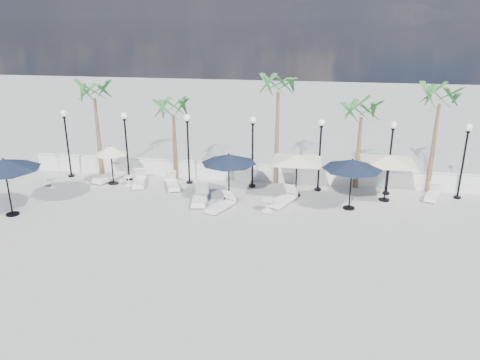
% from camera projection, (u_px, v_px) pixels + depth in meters
% --- Properties ---
extents(ground, '(100.00, 100.00, 0.00)m').
position_uv_depth(ground, '(231.00, 240.00, 19.25)').
color(ground, '#A1A09C').
rests_on(ground, ground).
extents(balustrade, '(26.00, 0.30, 1.01)m').
position_uv_depth(balustrade, '(255.00, 173.00, 26.07)').
color(balustrade, silver).
rests_on(balustrade, ground).
extents(lamppost_0, '(0.36, 0.36, 3.84)m').
position_uv_depth(lamppost_0, '(66.00, 134.00, 26.06)').
color(lamppost_0, black).
rests_on(lamppost_0, ground).
extents(lamppost_1, '(0.36, 0.36, 3.84)m').
position_uv_depth(lamppost_1, '(126.00, 137.00, 25.53)').
color(lamppost_1, black).
rests_on(lamppost_1, ground).
extents(lamppost_2, '(0.36, 0.36, 3.84)m').
position_uv_depth(lamppost_2, '(188.00, 139.00, 25.00)').
color(lamppost_2, black).
rests_on(lamppost_2, ground).
extents(lamppost_3, '(0.36, 0.36, 3.84)m').
position_uv_depth(lamppost_3, '(253.00, 142.00, 24.47)').
color(lamppost_3, black).
rests_on(lamppost_3, ground).
extents(lamppost_4, '(0.36, 0.36, 3.84)m').
position_uv_depth(lamppost_4, '(320.00, 145.00, 23.94)').
color(lamppost_4, black).
rests_on(lamppost_4, ground).
extents(lamppost_5, '(0.36, 0.36, 3.84)m').
position_uv_depth(lamppost_5, '(391.00, 148.00, 23.40)').
color(lamppost_5, black).
rests_on(lamppost_5, ground).
extents(lamppost_6, '(0.36, 0.36, 3.84)m').
position_uv_depth(lamppost_6, '(465.00, 151.00, 22.87)').
color(lamppost_6, black).
rests_on(lamppost_6, ground).
extents(palm_0, '(2.60, 2.60, 5.50)m').
position_uv_depth(palm_0, '(94.00, 96.00, 25.89)').
color(palm_0, brown).
rests_on(palm_0, ground).
extents(palm_1, '(2.60, 2.60, 4.70)m').
position_uv_depth(palm_1, '(173.00, 112.00, 25.47)').
color(palm_1, brown).
rests_on(palm_1, ground).
extents(palm_2, '(2.60, 2.60, 6.10)m').
position_uv_depth(palm_2, '(278.00, 90.00, 24.15)').
color(palm_2, brown).
rests_on(palm_2, ground).
extents(palm_3, '(2.60, 2.60, 4.90)m').
position_uv_depth(palm_3, '(361.00, 115.00, 23.89)').
color(palm_3, brown).
rests_on(palm_3, ground).
extents(palm_4, '(2.60, 2.60, 5.70)m').
position_uv_depth(palm_4, '(440.00, 102.00, 23.07)').
color(palm_4, brown).
rests_on(palm_4, ground).
extents(lounger_0, '(1.07, 1.96, 0.70)m').
position_uv_depth(lounger_0, '(139.00, 181.00, 25.43)').
color(lounger_0, silver).
rests_on(lounger_0, ground).
extents(lounger_1, '(1.26, 1.93, 0.69)m').
position_uv_depth(lounger_1, '(172.00, 184.00, 25.05)').
color(lounger_1, silver).
rests_on(lounger_1, ground).
extents(lounger_2, '(1.27, 2.17, 0.77)m').
position_uv_depth(lounger_2, '(109.00, 176.00, 26.17)').
color(lounger_2, silver).
rests_on(lounger_2, ground).
extents(lounger_3, '(0.95, 2.16, 0.78)m').
position_uv_depth(lounger_3, '(200.00, 197.00, 23.08)').
color(lounger_3, silver).
rests_on(lounger_3, ground).
extents(lounger_4, '(1.26, 1.91, 0.69)m').
position_uv_depth(lounger_4, '(221.00, 205.00, 22.22)').
color(lounger_4, silver).
rests_on(lounger_4, ground).
extents(lounger_5, '(1.39, 2.05, 0.74)m').
position_uv_depth(lounger_5, '(283.00, 199.00, 22.88)').
color(lounger_5, silver).
rests_on(lounger_5, ground).
extents(lounger_6, '(1.10, 1.77, 0.63)m').
position_uv_depth(lounger_6, '(432.00, 195.00, 23.57)').
color(lounger_6, silver).
rests_on(lounger_6, ground).
extents(side_table_0, '(0.48, 0.48, 0.47)m').
position_uv_depth(side_table_0, '(52.00, 183.00, 25.06)').
color(side_table_0, silver).
rests_on(side_table_0, ground).
extents(side_table_1, '(0.50, 0.50, 0.48)m').
position_uv_depth(side_table_1, '(129.00, 180.00, 25.46)').
color(side_table_1, silver).
rests_on(side_table_1, ground).
extents(side_table_2, '(0.59, 0.59, 0.58)m').
position_uv_depth(side_table_2, '(267.00, 204.00, 22.03)').
color(side_table_2, silver).
rests_on(side_table_2, ground).
extents(parasol_navy_left, '(3.13, 3.13, 2.77)m').
position_uv_depth(parasol_navy_left, '(4.00, 165.00, 20.91)').
color(parasol_navy_left, black).
rests_on(parasol_navy_left, ground).
extents(parasol_navy_mid, '(2.73, 2.73, 2.45)m').
position_uv_depth(parasol_navy_mid, '(229.00, 159.00, 22.74)').
color(parasol_navy_mid, black).
rests_on(parasol_navy_mid, ground).
extents(parasol_navy_right, '(2.80, 2.80, 2.51)m').
position_uv_depth(parasol_navy_right, '(352.00, 165.00, 21.69)').
color(parasol_navy_right, black).
rests_on(parasol_navy_right, ground).
extents(parasol_cream_sq_a, '(4.82, 4.82, 2.37)m').
position_uv_depth(parasol_cream_sq_a, '(297.00, 155.00, 23.29)').
color(parasol_cream_sq_a, black).
rests_on(parasol_cream_sq_a, ground).
extents(parasol_cream_sq_b, '(5.07, 5.07, 2.54)m').
position_uv_depth(parasol_cream_sq_b, '(389.00, 155.00, 22.63)').
color(parasol_cream_sq_b, black).
rests_on(parasol_cream_sq_b, ground).
extents(parasol_cream_small, '(1.79, 1.79, 2.20)m').
position_uv_depth(parasol_cream_small, '(111.00, 151.00, 25.10)').
color(parasol_cream_small, black).
rests_on(parasol_cream_small, ground).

